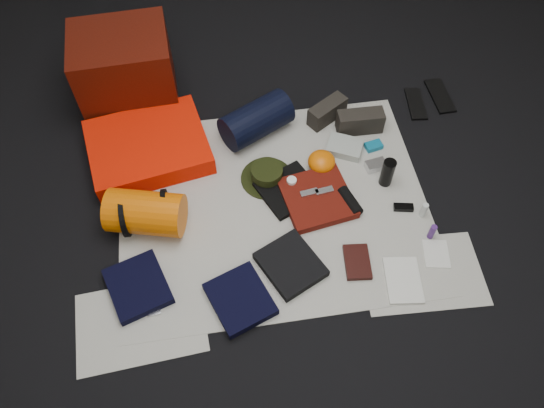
{
  "coord_description": "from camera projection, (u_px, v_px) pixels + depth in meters",
  "views": [
    {
      "loc": [
        -0.24,
        -1.53,
        2.31
      ],
      "look_at": [
        -0.02,
        -0.06,
        0.1
      ],
      "focal_mm": 35.0,
      "sensor_mm": 36.0,
      "label": 1
    }
  ],
  "objects": [
    {
      "name": "trousers_navy_b",
      "position": [
        240.0,
        299.0,
        2.46
      ],
      "size": [
        0.34,
        0.36,
        0.05
      ],
      "primitive_type": "cube",
      "rotation": [
        0.0,
        0.0,
        0.36
      ],
      "color": "black",
      "rests_on": "newspaper_mat"
    },
    {
      "name": "energy_bar_a",
      "position": [
        309.0,
        193.0,
        2.76
      ],
      "size": [
        0.1,
        0.05,
        0.01
      ],
      "primitive_type": "cube",
      "rotation": [
        0.0,
        0.0,
        0.14
      ],
      "color": "silver",
      "rests_on": "red_shirt"
    },
    {
      "name": "paperback_book",
      "position": [
        357.0,
        262.0,
        2.58
      ],
      "size": [
        0.14,
        0.2,
        0.03
      ],
      "primitive_type": "cube",
      "rotation": [
        0.0,
        0.0,
        -0.1
      ],
      "color": "black",
      "rests_on": "newspaper_mat"
    },
    {
      "name": "red_shirt",
      "position": [
        317.0,
        198.0,
        2.77
      ],
      "size": [
        0.39,
        0.39,
        0.05
      ],
      "primitive_type": "cube",
      "rotation": [
        0.0,
        0.0,
        0.16
      ],
      "color": "#5A1209",
      "rests_on": "newspaper_mat"
    },
    {
      "name": "map_booklet",
      "position": [
        403.0,
        280.0,
        2.53
      ],
      "size": [
        0.19,
        0.26,
        0.01
      ],
      "primitive_type": "cube",
      "rotation": [
        0.0,
        0.0,
        -0.12
      ],
      "color": "silver",
      "rests_on": "newspaper_mat"
    },
    {
      "name": "trousers_charcoal",
      "position": [
        291.0,
        265.0,
        2.56
      ],
      "size": [
        0.35,
        0.37,
        0.05
      ],
      "primitive_type": "cube",
      "rotation": [
        0.0,
        0.0,
        0.45
      ],
      "color": "black",
      "rests_on": "newspaper_mat"
    },
    {
      "name": "hiking_boot_right",
      "position": [
        360.0,
        122.0,
        3.02
      ],
      "size": [
        0.26,
        0.1,
        0.13
      ],
      "primitive_type": "cube",
      "rotation": [
        0.0,
        0.0,
        -0.02
      ],
      "color": "#28241F",
      "rests_on": "newspaper_mat"
    },
    {
      "name": "flip_flop_left",
      "position": [
        416.0,
        104.0,
        3.19
      ],
      "size": [
        0.12,
        0.26,
        0.01
      ],
      "primitive_type": "cube",
      "rotation": [
        0.0,
        0.0,
        -0.11
      ],
      "color": "black",
      "rests_on": "floor"
    },
    {
      "name": "navy_duffel",
      "position": [
        256.0,
        120.0,
        2.97
      ],
      "size": [
        0.45,
        0.37,
        0.21
      ],
      "primitive_type": "cylinder",
      "rotation": [
        0.0,
        1.57,
        0.49
      ],
      "color": "black",
      "rests_on": "newspaper_mat"
    },
    {
      "name": "sack_strap_left",
      "position": [
        125.0,
        216.0,
        2.61
      ],
      "size": [
        0.02,
        0.22,
        0.22
      ],
      "primitive_type": "cylinder",
      "rotation": [
        0.0,
        1.57,
        0.0
      ],
      "color": "black",
      "rests_on": "newspaper_mat"
    },
    {
      "name": "newspaper_sheet_front_left",
      "position": [
        141.0,
        322.0,
        2.42
      ],
      "size": [
        0.61,
        0.44,
        0.0
      ],
      "primitive_type": "cube",
      "rotation": [
        0.0,
        0.0,
        0.07
      ],
      "color": "silver",
      "rests_on": "floor"
    },
    {
      "name": "flip_flop_right",
      "position": [
        440.0,
        96.0,
        3.22
      ],
      "size": [
        0.11,
        0.29,
        0.02
      ],
      "primitive_type": "cube",
      "rotation": [
        0.0,
        0.0,
        0.03
      ],
      "color": "black",
      "rests_on": "floor"
    },
    {
      "name": "map_printout",
      "position": [
        436.0,
        254.0,
        2.61
      ],
      "size": [
        0.15,
        0.18,
        0.01
      ],
      "primitive_type": "cube",
      "rotation": [
        0.0,
        0.0,
        -0.18
      ],
      "color": "silver",
      "rests_on": "newspaper_mat"
    },
    {
      "name": "sack_strap_right",
      "position": [
        166.0,
        210.0,
        2.63
      ],
      "size": [
        0.02,
        0.22,
        0.22
      ],
      "primitive_type": "cylinder",
      "rotation": [
        0.0,
        1.57,
        0.0
      ],
      "color": "black",
      "rests_on": "newspaper_mat"
    },
    {
      "name": "stuff_sack",
      "position": [
        146.0,
        213.0,
        2.62
      ],
      "size": [
        0.42,
        0.31,
        0.22
      ],
      "primitive_type": "cylinder",
      "rotation": [
        0.0,
        1.57,
        -0.26
      ],
      "color": "#DA5D03",
      "rests_on": "newspaper_mat"
    },
    {
      "name": "compact_camera",
      "position": [
        376.0,
        165.0,
        2.9
      ],
      "size": [
        0.12,
        0.08,
        0.04
      ],
      "primitive_type": "cube",
      "rotation": [
        0.0,
        0.0,
        0.17
      ],
      "color": "silver",
      "rests_on": "newspaper_mat"
    },
    {
      "name": "first_aid_pouch",
      "position": [
        345.0,
        147.0,
        2.97
      ],
      "size": [
        0.23,
        0.21,
        0.05
      ],
      "primitive_type": "cube",
      "rotation": [
        0.0,
        0.0,
        -0.45
      ],
      "color": "#9BA39A",
      "rests_on": "newspaper_mat"
    },
    {
      "name": "black_tshirt",
      "position": [
        289.0,
        190.0,
        2.81
      ],
      "size": [
        0.37,
        0.36,
        0.03
      ],
      "primitive_type": "cube",
      "rotation": [
        0.0,
        0.0,
        0.42
      ],
      "color": "black",
      "rests_on": "newspaper_mat"
    },
    {
      "name": "key_cluster",
      "position": [
        154.0,
        309.0,
        2.45
      ],
      "size": [
        0.07,
        0.07,
        0.01
      ],
      "primitive_type": "cube",
      "rotation": [
        0.0,
        0.0,
        0.11
      ],
      "color": "silver",
      "rests_on": "newspaper_mat"
    },
    {
      "name": "sunglasses",
      "position": [
        403.0,
        207.0,
        2.75
      ],
      "size": [
        0.11,
        0.06,
        0.03
      ],
      "primitive_type": "cube",
      "rotation": [
        0.0,
        0.0,
        -0.2
      ],
      "color": "black",
      "rests_on": "newspaper_mat"
    },
    {
      "name": "boonie_crown",
      "position": [
        267.0,
        173.0,
        2.84
      ],
      "size": [
        0.17,
        0.17,
        0.08
      ],
      "primitive_type": "cylinder",
      "color": "black",
      "rests_on": "boonie_brim"
    },
    {
      "name": "speaker",
      "position": [
        350.0,
        201.0,
        2.75
      ],
      "size": [
        0.11,
        0.18,
        0.06
      ],
      "primitive_type": "cylinder",
      "rotation": [
        1.57,
        0.0,
        0.3
      ],
      "color": "black",
      "rests_on": "newspaper_mat"
    },
    {
      "name": "newspaper_mat",
      "position": [
        273.0,
        205.0,
        2.78
      ],
      "size": [
        1.6,
        1.3,
        0.01
      ],
      "primitive_type": "cube",
      "color": "silver",
      "rests_on": "floor"
    },
    {
      "name": "toiletry_clear",
      "position": [
        424.0,
        210.0,
        2.7
      ],
      "size": [
        0.04,
        0.04,
        0.09
      ],
      "primitive_type": "cylinder",
      "rotation": [
        0.0,
        0.0,
        -0.17
      ],
      "color": "silver",
      "rests_on": "newspaper_mat"
    },
    {
      "name": "red_cabinet",
      "position": [
        125.0,
        69.0,
        3.04
      ],
      "size": [
        0.56,
        0.47,
        0.45
      ],
      "primitive_type": "cube",
      "rotation": [
        0.0,
        0.0,
        0.05
      ],
      "color": "#470E05",
      "rests_on": "floor"
    },
    {
      "name": "newspaper_sheet_front_right",
      "position": [
        422.0,
        273.0,
        2.56
      ],
      "size": [
        0.6,
        0.43,
        0.0
      ],
      "primitive_type": "cube",
      "rotation": [
        0.0,
        0.0,
        -0.05
      ],
      "color": "silver",
      "rests_on": "floor"
    },
    {
      "name": "energy_bar_b",
      "position": [
        324.0,
        191.0,
        2.76
      ],
      "size": [
        0.1,
        0.05,
        0.01
      ],
      "primitive_type": "cube",
      "rotation": [
        0.0,
        0.0,
        0.14
      ],
      "color": "silver",
      "rests_on": "red_shirt"
    },
    {
      "name": "sleeping_pad",
      "position": [
        148.0,
        147.0,
        2.92
      ],
      "size": [
        0.71,
        0.62,
        0.11
      ],
      "primitive_type": "cube",
      "rotation": [
        0.0,
        0.0,
        0.18
      ],
      "color": "#F91B02",
      "rests_on": "newspaper_mat"
    },
    {
      "name": "tape_roll",
      "position": [
        292.0,
        181.0,
        2.81
      ],
      "size": [
        0.05,
        0.05,
        0.03
      ],
      "primitive_type": "cylinder",
      "color": "white",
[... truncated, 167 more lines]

